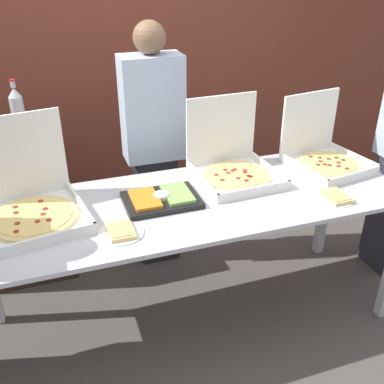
# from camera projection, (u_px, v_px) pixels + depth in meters

# --- Properties ---
(ground_plane) EXTENTS (16.00, 16.00, 0.00)m
(ground_plane) POSITION_uv_depth(u_px,v_px,m) (192.00, 317.00, 2.89)
(ground_plane) COLOR #514C47
(brick_wall_behind) EXTENTS (10.00, 0.06, 2.80)m
(brick_wall_behind) POSITION_uv_depth(u_px,v_px,m) (124.00, 46.00, 3.64)
(brick_wall_behind) COLOR brown
(brick_wall_behind) RESTS_ON ground_plane
(buffet_table) EXTENTS (2.43, 0.83, 0.86)m
(buffet_table) POSITION_uv_depth(u_px,v_px,m) (192.00, 215.00, 2.52)
(buffet_table) COLOR silver
(buffet_table) RESTS_ON ground_plane
(pizza_box_near_right) EXTENTS (0.50, 0.52, 0.43)m
(pizza_box_near_right) POSITION_uv_depth(u_px,v_px,m) (324.00, 154.00, 2.85)
(pizza_box_near_right) COLOR white
(pizza_box_near_right) RESTS_ON buffet_table
(pizza_box_near_left) EXTENTS (0.58, 0.59, 0.49)m
(pizza_box_near_left) POSITION_uv_depth(u_px,v_px,m) (30.00, 202.00, 2.28)
(pizza_box_near_left) COLOR white
(pizza_box_near_left) RESTS_ON buffet_table
(pizza_box_far_right) EXTENTS (0.48, 0.49, 0.46)m
(pizza_box_far_right) POSITION_uv_depth(u_px,v_px,m) (233.00, 164.00, 2.70)
(pizza_box_far_right) COLOR white
(pizza_box_far_right) RESTS_ON buffet_table
(paper_plate_front_center) EXTENTS (0.20, 0.20, 0.03)m
(paper_plate_front_center) POSITION_uv_depth(u_px,v_px,m) (336.00, 197.00, 2.48)
(paper_plate_front_center) COLOR white
(paper_plate_front_center) RESTS_ON buffet_table
(paper_plate_front_left) EXTENTS (0.22, 0.22, 0.03)m
(paper_plate_front_left) POSITION_uv_depth(u_px,v_px,m) (121.00, 232.00, 2.18)
(paper_plate_front_left) COLOR white
(paper_plate_front_left) RESTS_ON buffet_table
(veggie_tray) EXTENTS (0.41, 0.29, 0.05)m
(veggie_tray) POSITION_uv_depth(u_px,v_px,m) (161.00, 199.00, 2.44)
(veggie_tray) COLOR black
(veggie_tray) RESTS_ON buffet_table
(sideboard_podium) EXTENTS (0.58, 0.45, 1.04)m
(sideboard_podium) POSITION_uv_depth(u_px,v_px,m) (23.00, 207.00, 3.09)
(sideboard_podium) COLOR #382319
(sideboard_podium) RESTS_ON ground_plane
(soda_bottle) EXTENTS (0.08, 0.08, 0.34)m
(soda_bottle) POSITION_uv_depth(u_px,v_px,m) (18.00, 110.00, 2.86)
(soda_bottle) COLOR #B7BCC1
(soda_bottle) RESTS_ON sideboard_podium
(soda_can_silver) EXTENTS (0.07, 0.07, 0.12)m
(soda_can_silver) POSITION_uv_depth(u_px,v_px,m) (1.00, 135.00, 2.70)
(soda_can_silver) COLOR silver
(soda_can_silver) RESTS_ON sideboard_podium
(person_guest_cap) EXTENTS (0.40, 0.22, 1.72)m
(person_guest_cap) POSITION_uv_depth(u_px,v_px,m) (154.00, 147.00, 3.06)
(person_guest_cap) COLOR black
(person_guest_cap) RESTS_ON ground_plane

